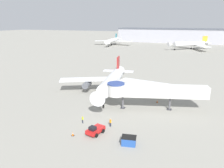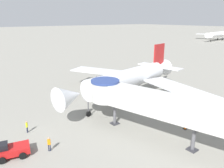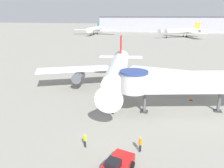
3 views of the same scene
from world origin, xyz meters
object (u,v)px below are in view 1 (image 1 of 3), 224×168
Objects in this scene: traffic_cone_apron_front at (73,134)px; ground_crew_marshaller at (110,122)px; background_jet_teal_tail at (113,40)px; main_airplane at (112,81)px; jet_bridge at (151,91)px; background_jet_gold_tail at (190,44)px; service_container_blue at (129,141)px; pushback_tug_red at (95,130)px; traffic_cone_starboard_wing at (157,101)px; ground_crew_wing_walker at (83,119)px.

traffic_cone_apron_front is 0.45× the size of ground_crew_marshaller.
ground_crew_marshaller is 155.33m from background_jet_teal_tail.
main_airplane reaches higher than jet_bridge.
background_jet_gold_tail reaches higher than ground_crew_marshaller.
main_airplane reaches higher than service_container_blue.
service_container_blue reaches higher than traffic_cone_apron_front.
jet_bridge is 126.02m from background_jet_gold_tail.
service_container_blue is at bearing -41.52° from background_jet_gold_tail.
pushback_tug_red is (-7.11, -15.76, -3.86)m from jet_bridge.
main_airplane is 11.63× the size of service_container_blue.
traffic_cone_starboard_wing is 0.03× the size of background_jet_gold_tail.
service_container_blue is 3.58× the size of traffic_cone_starboard_wing.
background_jet_gold_tail reaches higher than ground_crew_wing_walker.
background_jet_gold_tail reaches higher than pushback_tug_red.
jet_bridge is 21.28m from traffic_cone_apron_front.
traffic_cone_apron_front is at bearing -77.98° from background_jet_teal_tail.
ground_crew_marshaller reaches higher than traffic_cone_starboard_wing.
jet_bridge is 0.65× the size of background_jet_teal_tail.
ground_crew_marshaller is (-6.44, -16.97, 0.64)m from traffic_cone_starboard_wing.
background_jet_gold_tail is at bearing 88.31° from traffic_cone_starboard_wing.
traffic_cone_apron_front is 5.29m from ground_crew_wing_walker.
pushback_tug_red is at bearing -86.08° from main_airplane.
ground_crew_marshaller is 1.06× the size of ground_crew_wing_walker.
ground_crew_marshaller is 138.35m from background_jet_gold_tail.
pushback_tug_red is at bearing -130.16° from jet_bridge.
traffic_cone_starboard_wing is (13.25, -1.54, -3.71)m from main_airplane.
jet_bridge is 29.36× the size of traffic_cone_starboard_wing.
pushback_tug_red is 7.12m from service_container_blue.
background_jet_teal_tail reaches higher than ground_crew_wing_walker.
traffic_cone_starboard_wing is 0.45× the size of ground_crew_marshaller.
background_jet_teal_tail reaches higher than service_container_blue.
traffic_cone_starboard_wing is at bearing 87.61° from ground_crew_wing_walker.
traffic_cone_starboard_wing is (11.65, 22.86, -0.00)m from traffic_cone_apron_front.
service_container_blue is 12.15m from ground_crew_wing_walker.
ground_crew_wing_walker is (-12.38, -17.66, 0.58)m from traffic_cone_starboard_wing.
ground_crew_wing_walker is (-0.74, 5.20, 0.58)m from traffic_cone_apron_front.
main_airplane reaches higher than background_jet_teal_tail.
background_jet_gold_tail is (65.13, -7.25, 0.03)m from background_jet_teal_tail.
traffic_cone_apron_front is (1.60, -24.40, -3.70)m from main_airplane.
ground_crew_marshaller is at bearing 48.55° from traffic_cone_apron_front.
background_jet_teal_tail is at bearing 98.58° from jet_bridge.
jet_bridge reaches higher than ground_crew_wing_walker.
traffic_cone_apron_front is at bearing -136.01° from pushback_tug_red.
ground_crew_wing_walker is (-4.33, 3.07, 0.17)m from pushback_tug_red.
background_jet_teal_tail reaches higher than traffic_cone_apron_front.
main_airplane is 19.67× the size of ground_crew_wing_walker.
ground_crew_wing_walker is at bearing -46.23° from background_jet_gold_tail.
traffic_cone_apron_front is 144.69m from background_jet_gold_tail.
pushback_tug_red is 5.17× the size of traffic_cone_starboard_wing.
background_jet_teal_tail is at bearing -136.02° from background_jet_gold_tail.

